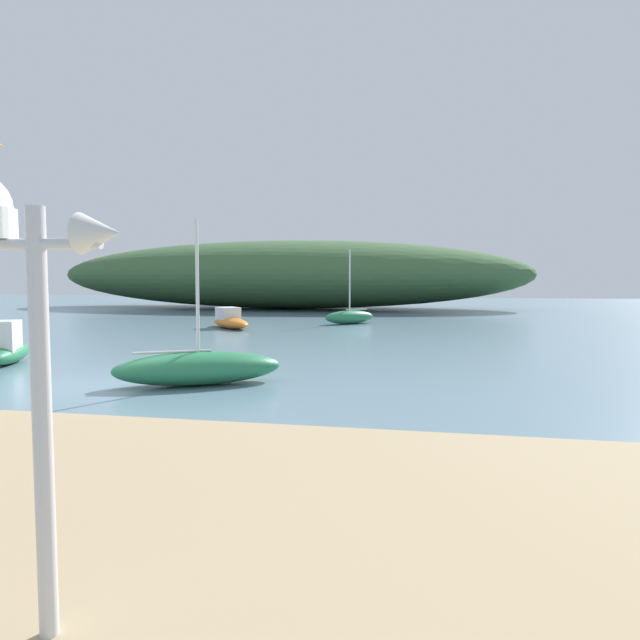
% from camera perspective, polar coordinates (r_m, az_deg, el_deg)
% --- Properties ---
extents(ground_plane, '(120.00, 120.00, 0.00)m').
position_cam_1_polar(ground_plane, '(14.71, -20.03, -5.85)').
color(ground_plane, slate).
extents(distant_hill, '(37.80, 12.14, 5.31)m').
position_cam_1_polar(distant_hill, '(47.22, -3.30, 4.37)').
color(distant_hill, '#3D6038').
rests_on(distant_hill, ground).
extents(motorboat_mid_channel, '(1.82, 2.84, 1.25)m').
position_cam_1_polar(motorboat_mid_channel, '(19.27, -27.76, -2.41)').
color(motorboat_mid_channel, '#287A4C').
rests_on(motorboat_mid_channel, ground).
extents(sailboat_far_left, '(3.94, 2.97, 3.80)m').
position_cam_1_polar(sailboat_far_left, '(14.05, -11.56, -4.51)').
color(sailboat_far_left, '#287A4C').
rests_on(sailboat_far_left, ground).
extents(motorboat_near_shore, '(3.18, 3.48, 1.00)m').
position_cam_1_polar(motorboat_near_shore, '(29.17, -8.62, -0.05)').
color(motorboat_near_shore, orange).
rests_on(motorboat_near_shore, ground).
extents(sailboat_centre_water, '(2.79, 2.76, 3.92)m').
position_cam_1_polar(sailboat_centre_water, '(31.42, 2.85, 0.31)').
color(sailboat_centre_water, '#287A4C').
rests_on(sailboat_centre_water, ground).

